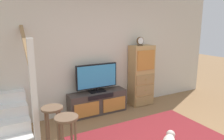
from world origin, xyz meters
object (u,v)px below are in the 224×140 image
Objects in this scene: television at (97,77)px; bar_stool_far at (53,118)px; side_cabinet at (141,75)px; bar_stool_near at (67,129)px; desk_clock at (140,41)px; media_console at (98,103)px.

bar_stool_far is (-1.22, -0.97, -0.31)m from television.
side_cabinet is at bearing -0.65° from television.
bar_stool_near is (-2.33, -1.41, -0.21)m from side_cabinet.
television is 1.34× the size of bar_stool_near.
bar_stool_far is at bearing 101.67° from bar_stool_near.
bar_stool_near is 1.01× the size of bar_stool_far.
television is at bearing 38.37° from bar_stool_far.
desk_clock is at bearing 21.69° from bar_stool_far.
television is 1.59m from bar_stool_far.
bar_stool_near is (-1.13, -1.40, 0.28)m from media_console.
media_console is 6.40× the size of desk_clock.
television reaches higher than media_console.
media_console is at bearing 179.76° from desk_clock.
media_console is 0.89× the size of side_cabinet.
desk_clock reaches higher than media_console.
side_cabinet is (1.21, -0.01, -0.10)m from television.
television is 1.34× the size of bar_stool_far.
side_cabinet is at bearing 0.48° from media_console.
media_console is at bearing -90.00° from television.
desk_clock is 2.75m from bar_stool_far.
side_cabinet is 2.73m from bar_stool_near.
side_cabinet reaches higher than bar_stool_far.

